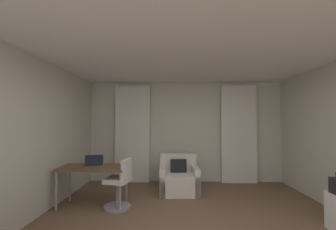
% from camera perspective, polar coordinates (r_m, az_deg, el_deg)
% --- Properties ---
extents(wall_window, '(5.12, 0.06, 2.60)m').
position_cam_1_polar(wall_window, '(5.54, 4.67, -4.53)').
color(wall_window, beige).
rests_on(wall_window, ground).
extents(ceiling, '(5.12, 6.12, 0.06)m').
position_cam_1_polar(ceiling, '(2.74, 8.24, 21.39)').
color(ceiling, white).
rests_on(ceiling, wall_left).
extents(curtain_left_panel, '(0.90, 0.06, 2.50)m').
position_cam_1_polar(curtain_left_panel, '(5.51, -9.73, -5.04)').
color(curtain_left_panel, silver).
rests_on(curtain_left_panel, ground).
extents(curtain_right_panel, '(0.90, 0.06, 2.50)m').
position_cam_1_polar(curtain_right_panel, '(5.66, 18.84, -4.88)').
color(curtain_right_panel, silver).
rests_on(curtain_right_panel, ground).
extents(armchair, '(0.88, 0.81, 0.80)m').
position_cam_1_polar(armchair, '(4.84, 2.98, -17.17)').
color(armchair, silver).
rests_on(armchair, ground).
extents(desk, '(1.22, 0.58, 0.72)m').
position_cam_1_polar(desk, '(4.23, -19.70, -14.03)').
color(desk, brown).
rests_on(desk, ground).
extents(desk_chair, '(0.48, 0.48, 0.88)m').
position_cam_1_polar(desk_chair, '(4.06, -13.11, -18.42)').
color(desk_chair, gray).
rests_on(desk_chair, ground).
extents(laptop, '(0.37, 0.32, 0.22)m').
position_cam_1_polar(laptop, '(4.23, -19.46, -12.45)').
color(laptop, '#ADADB2').
rests_on(laptop, desk).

